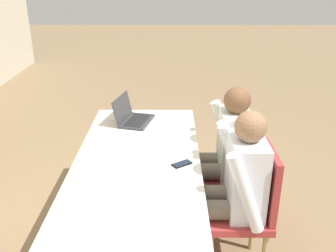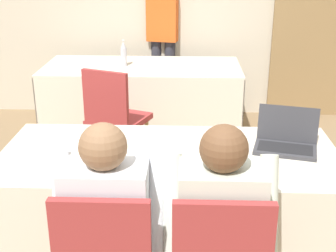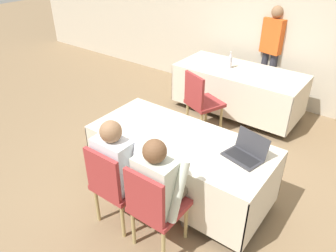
{
  "view_description": "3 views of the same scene",
  "coord_description": "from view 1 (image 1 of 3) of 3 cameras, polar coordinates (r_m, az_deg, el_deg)",
  "views": [
    {
      "loc": [
        -2.34,
        -0.23,
        1.98
      ],
      "look_at": [
        0.0,
        -0.22,
        0.99
      ],
      "focal_mm": 40.0,
      "sensor_mm": 36.0,
      "label": 1
    },
    {
      "loc": [
        0.09,
        -2.44,
        1.84
      ],
      "look_at": [
        0.0,
        -0.22,
        0.99
      ],
      "focal_mm": 50.0,
      "sensor_mm": 36.0,
      "label": 2
    },
    {
      "loc": [
        1.59,
        -2.35,
        2.6
      ],
      "look_at": [
        0.0,
        -0.22,
        0.99
      ],
      "focal_mm": 35.0,
      "sensor_mm": 36.0,
      "label": 3
    }
  ],
  "objects": [
    {
      "name": "person_checkered_shirt",
      "position": [
        2.5,
        9.89,
        -8.75
      ],
      "size": [
        0.5,
        0.52,
        1.19
      ],
      "rotation": [
        0.0,
        0.0,
        3.14
      ],
      "color": "#665B4C",
      "rests_on": "ground_plane"
    },
    {
      "name": "ground_plane",
      "position": [
        3.07,
        -4.22,
        -17.18
      ],
      "size": [
        24.0,
        24.0,
        0.0
      ],
      "primitive_type": "plane",
      "color": "#846B4C"
    },
    {
      "name": "chair_near_right",
      "position": [
        3.01,
        10.23,
        -6.41
      ],
      "size": [
        0.44,
        0.44,
        0.93
      ],
      "rotation": [
        0.0,
        0.0,
        3.14
      ],
      "color": "tan",
      "rests_on": "ground_plane"
    },
    {
      "name": "cell_phone",
      "position": [
        2.57,
        2.13,
        -5.8
      ],
      "size": [
        0.13,
        0.15,
        0.01
      ],
      "rotation": [
        0.0,
        0.0,
        0.59
      ],
      "color": "black",
      "rests_on": "conference_table_near"
    },
    {
      "name": "paper_beside_laptop",
      "position": [
        2.17,
        -11.64,
        -12.56
      ],
      "size": [
        0.26,
        0.33,
        0.0
      ],
      "rotation": [
        0.0,
        0.0,
        0.18
      ],
      "color": "white",
      "rests_on": "conference_table_near"
    },
    {
      "name": "conference_table_near",
      "position": [
        2.74,
        -4.57,
        -8.07
      ],
      "size": [
        1.95,
        0.88,
        0.74
      ],
      "color": "beige",
      "rests_on": "ground_plane"
    },
    {
      "name": "laptop",
      "position": [
        3.26,
        -5.37,
        1.33
      ],
      "size": [
        0.41,
        0.34,
        0.23
      ],
      "rotation": [
        0.0,
        0.0,
        -0.24
      ],
      "color": "#333338",
      "rests_on": "conference_table_near"
    },
    {
      "name": "chair_near_left",
      "position": [
        2.61,
        11.96,
        -11.67
      ],
      "size": [
        0.44,
        0.44,
        0.93
      ],
      "rotation": [
        0.0,
        0.0,
        3.14
      ],
      "color": "tan",
      "rests_on": "ground_plane"
    },
    {
      "name": "person_white_shirt",
      "position": [
        2.92,
        8.43,
        -3.72
      ],
      "size": [
        0.5,
        0.52,
        1.19
      ],
      "rotation": [
        0.0,
        0.0,
        3.14
      ],
      "color": "#665B4C",
      "rests_on": "ground_plane"
    }
  ]
}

